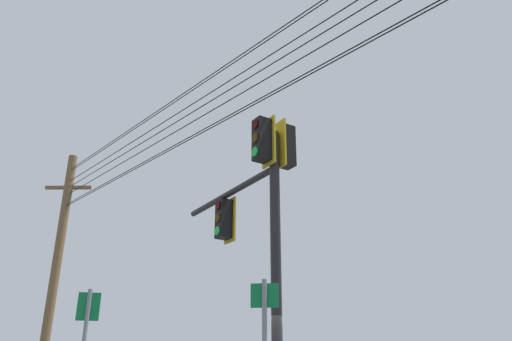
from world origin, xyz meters
TOP-DOWN VIEW (x-y plane):
  - signal_mast_assembly at (1.00, 0.29)m, footprint 3.75×1.97m
  - utility_pole_wooden at (11.90, -2.43)m, footprint 1.55×1.11m
  - overhead_wire_span at (-0.65, 0.80)m, footprint 25.10×6.48m

SIDE VIEW (x-z plane):
  - signal_mast_assembly at x=1.00m, z-range 1.34..7.75m
  - utility_pole_wooden at x=11.90m, z-range 0.08..9.60m
  - overhead_wire_span at x=-0.65m, z-range 6.59..8.98m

